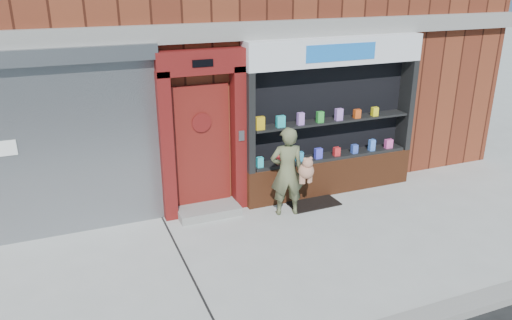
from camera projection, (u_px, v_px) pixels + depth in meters
ground at (287, 252)px, 7.72m from camera, size 80.00×80.00×0.00m
shutter_bay at (62, 134)px, 7.73m from camera, size 3.10×0.30×3.04m
red_door_bay at (203, 134)px, 8.56m from camera, size 1.52×0.58×2.90m
pharmacy_bay at (331, 124)px, 9.43m from camera, size 3.50×0.41×3.00m
woman at (288, 171)px, 8.70m from camera, size 0.76×0.55×1.61m
doormat at (312, 202)px, 9.40m from camera, size 0.96×0.68×0.02m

